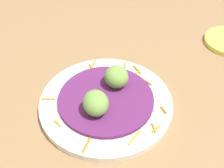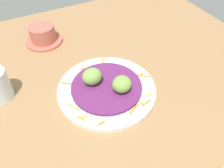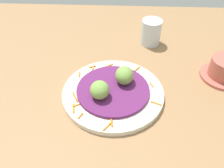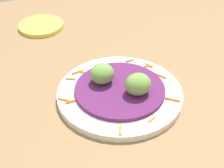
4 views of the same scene
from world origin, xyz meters
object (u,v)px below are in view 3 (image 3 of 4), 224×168
Objects in this scene: guac_scoop_center at (101,90)px; main_plate at (113,93)px; guac_scoop_left at (124,75)px; water_glass at (151,32)px; terracotta_bowl at (224,69)px.

main_plate is at bearing 135.19° from guac_scoop_center.
water_glass reaches higher than guac_scoop_left.
guac_scoop_center is 35.55cm from terracotta_bowl.
guac_scoop_left is at bearing 135.19° from main_plate.
guac_scoop_left is 1.05× the size of guac_scoop_center.
guac_scoop_center is 0.41× the size of terracotta_bowl.
guac_scoop_left reaches higher than main_plate.
terracotta_bowl is at bearing 109.11° from guac_scoop_center.
main_plate is 4.93× the size of guac_scoop_left.
main_plate is 28.18cm from water_glass.
terracotta_bowl is 25.64cm from water_glass.
terracotta_bowl is (-6.02, 27.99, -1.88)cm from guac_scoop_left.
main_plate is 3.17× the size of water_glass.
terracotta_bowl is at bearing 106.00° from main_plate.
water_glass is (-16.73, -19.37, 1.46)cm from terracotta_bowl.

